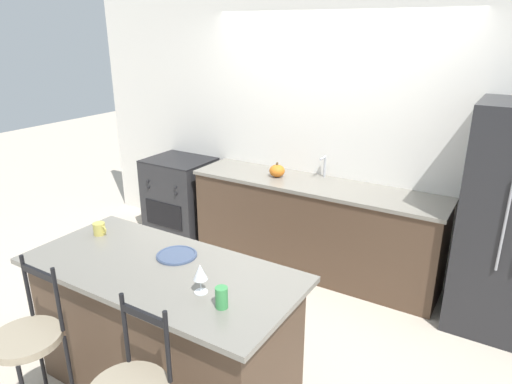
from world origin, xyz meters
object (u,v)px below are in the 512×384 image
at_px(tumbler_cup, 222,298).
at_px(pumpkin_decoration, 277,171).
at_px(dinner_plate, 177,255).
at_px(bar_stool_near, 31,354).
at_px(oven_range, 181,197).
at_px(wine_glass, 200,273).
at_px(coffee_mug, 99,229).

xyz_separation_m(tumbler_cup, pumpkin_decoration, (-0.86, 2.16, -0.00)).
distance_m(dinner_plate, tumbler_cup, 0.67).
height_order(bar_stool_near, dinner_plate, bar_stool_near).
bearing_deg(tumbler_cup, oven_range, 134.78).
relative_size(dinner_plate, tumbler_cup, 2.21).
bearing_deg(dinner_plate, oven_range, 130.20).
height_order(bar_stool_near, wine_glass, bar_stool_near).
bearing_deg(dinner_plate, pumpkin_decoration, 98.35).
distance_m(tumbler_cup, pumpkin_decoration, 2.32).
height_order(oven_range, tumbler_cup, tumbler_cup).
height_order(dinner_plate, pumpkin_decoration, pumpkin_decoration).
xyz_separation_m(wine_glass, pumpkin_decoration, (-0.67, 2.10, -0.07)).
height_order(dinner_plate, coffee_mug, coffee_mug).
xyz_separation_m(oven_range, pumpkin_decoration, (1.29, -0.00, 0.53)).
height_order(oven_range, pumpkin_decoration, pumpkin_decoration).
distance_m(bar_stool_near, coffee_mug, 0.95).
xyz_separation_m(dinner_plate, tumbler_cup, (0.59, -0.32, 0.05)).
height_order(dinner_plate, tumbler_cup, tumbler_cup).
distance_m(wine_glass, coffee_mug, 1.12).
bearing_deg(pumpkin_decoration, oven_range, 179.81).
bearing_deg(coffee_mug, oven_range, 114.76).
height_order(tumbler_cup, pumpkin_decoration, pumpkin_decoration).
height_order(oven_range, dinner_plate, dinner_plate).
relative_size(wine_glass, coffee_mug, 1.54).
relative_size(tumbler_cup, pumpkin_decoration, 0.77).
relative_size(bar_stool_near, wine_glass, 6.28).
height_order(oven_range, coffee_mug, coffee_mug).
height_order(oven_range, bar_stool_near, bar_stool_near).
xyz_separation_m(bar_stool_near, pumpkin_decoration, (0.12, 2.68, 0.41)).
bearing_deg(coffee_mug, bar_stool_near, -69.57).
relative_size(wine_glass, pumpkin_decoration, 1.13).
bearing_deg(dinner_plate, wine_glass, -32.76).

